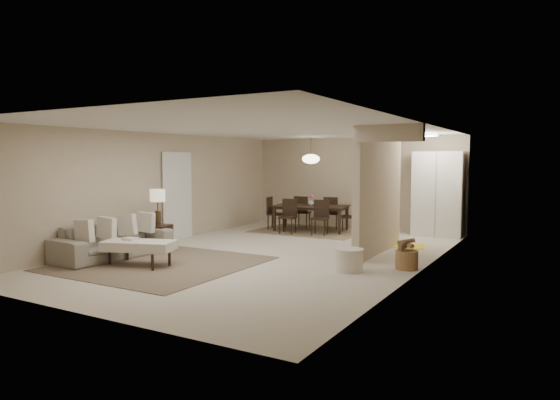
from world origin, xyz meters
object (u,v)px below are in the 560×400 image
Objects in this scene: round_pouf at (349,260)px; dining_table at (311,218)px; side_table at (158,237)px; wicker_basket at (407,260)px; pantry_cabinet at (438,194)px; ottoman_bench at (139,246)px; sofa at (114,241)px.

dining_table is (-2.72, 4.00, 0.15)m from round_pouf.
dining_table is (1.62, 4.02, 0.09)m from side_table.
wicker_basket is 4.88m from dining_table.
pantry_cabinet reaches higher than round_pouf.
dining_table is (0.69, 5.47, -0.02)m from ottoman_bench.
pantry_cabinet is 3.30m from dining_table.
round_pouf reaches higher than wicker_basket.
dining_table is at bearing -14.08° from sofa.
sofa is (-4.80, -5.96, -0.72)m from pantry_cabinet.
ottoman_bench reaches higher than wicker_basket.
pantry_cabinet is at bearing 3.70° from dining_table.
sofa is at bearing 143.64° from ottoman_bench.
dining_table is at bearing -165.94° from pantry_cabinet.
wicker_basket is 0.20× the size of dining_table.
pantry_cabinet is 1.53× the size of ottoman_bench.
round_pouf is (4.34, 0.02, -0.07)m from side_table.
ottoman_bench is 2.68× the size of side_table.
wicker_basket is (0.40, -4.15, -0.89)m from pantry_cabinet.
sofa is at bearing -118.26° from dining_table.
side_table is at bearing 1.35° from sofa.
ottoman_bench is 3.57× the size of wicker_basket.
dining_table is (-3.13, -0.78, -0.71)m from pantry_cabinet.
side_table reaches higher than ottoman_bench.
ottoman_bench is 5.52m from dining_table.
ottoman_bench is at bearing -121.39° from pantry_cabinet.
sofa is 5.97× the size of wicker_basket.
dining_table reaches higher than round_pouf.
ottoman_bench is (-3.82, -6.26, -0.69)m from pantry_cabinet.
round_pouf is 1.03m from wicker_basket.
dining_table is (-3.53, 3.37, 0.18)m from wicker_basket.
wicker_basket is at bearing -84.49° from pantry_cabinet.
sofa is 4.48× the size of side_table.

